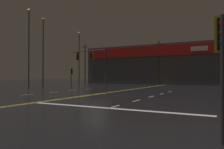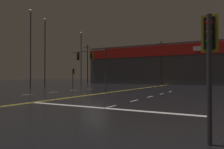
{
  "view_description": "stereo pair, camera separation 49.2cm",
  "coord_description": "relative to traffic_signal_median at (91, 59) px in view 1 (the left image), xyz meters",
  "views": [
    {
      "loc": [
        11.41,
        -18.58,
        1.76
      ],
      "look_at": [
        0.0,
        3.39,
        2.0
      ],
      "focal_mm": 35.0,
      "sensor_mm": 36.0,
      "label": 1
    },
    {
      "loc": [
        11.84,
        -18.35,
        1.76
      ],
      "look_at": [
        0.0,
        3.39,
        2.0
      ],
      "focal_mm": 35.0,
      "sensor_mm": 36.0,
      "label": 2
    }
  ],
  "objects": [
    {
      "name": "ground_plane",
      "position": [
        2.18,
        -2.3,
        -3.78
      ],
      "size": [
        200.0,
        200.0,
        0.0
      ],
      "primitive_type": "plane",
      "color": "black"
    },
    {
      "name": "traffic_signal_median",
      "position": [
        0.0,
        0.0,
        0.0
      ],
      "size": [
        4.76,
        0.36,
        4.96
      ],
      "color": "#38383D",
      "rests_on": "ground"
    },
    {
      "name": "building_backdrop",
      "position": [
        2.18,
        30.59,
        0.69
      ],
      "size": [
        39.26,
        10.23,
        8.91
      ],
      "color": "#4C4C51",
      "rests_on": "ground"
    },
    {
      "name": "road_markings",
      "position": [
        3.38,
        -3.98,
        -3.77
      ],
      "size": [
        16.79,
        60.0,
        0.01
      ],
      "color": "gold",
      "rests_on": "ground"
    },
    {
      "name": "streetlight_near_right",
      "position": [
        -12.9,
        2.66,
        3.68
      ],
      "size": [
        0.56,
        0.56,
        12.08
      ],
      "color": "#59595E",
      "rests_on": "ground"
    },
    {
      "name": "streetlight_far_median",
      "position": [
        -13.32,
        6.01,
        3.39
      ],
      "size": [
        0.56,
        0.56,
        11.55
      ],
      "color": "#59595E",
      "rests_on": "ground"
    },
    {
      "name": "traffic_signal_corner_southeast",
      "position": [
        13.54,
        -14.42,
        -1.28
      ],
      "size": [
        0.42,
        0.36,
        3.4
      ],
      "color": "#38383D",
      "rests_on": "ground"
    },
    {
      "name": "traffic_signal_corner_northwest",
      "position": [
        -9.81,
        9.12,
        -1.44
      ],
      "size": [
        0.42,
        0.36,
        3.18
      ],
      "color": "#38383D",
      "rests_on": "ground"
    },
    {
      "name": "utility_pole_row",
      "position": [
        2.07,
        25.66,
        1.39
      ],
      "size": [
        43.6,
        0.26,
        10.35
      ],
      "color": "#4C3828",
      "rests_on": "ground"
    },
    {
      "name": "streetlight_median_approach",
      "position": [
        -12.49,
        14.96,
        2.97
      ],
      "size": [
        0.56,
        0.56,
        10.77
      ],
      "color": "#59595E",
      "rests_on": "ground"
    }
  ]
}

